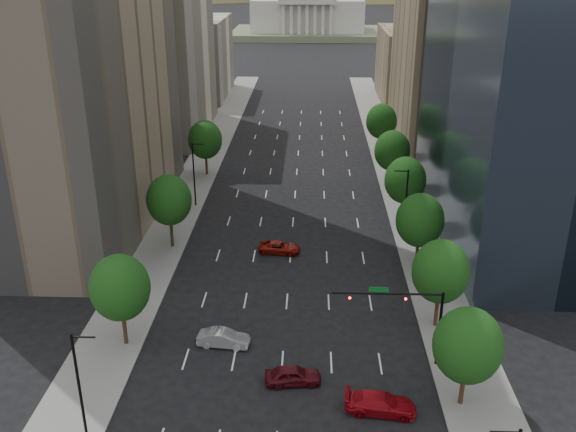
# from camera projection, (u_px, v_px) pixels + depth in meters

# --- Properties ---
(sidewalk_left) EXTENTS (6.00, 200.00, 0.15)m
(sidewalk_left) POSITION_uv_depth(u_px,v_px,m) (174.00, 220.00, 82.05)
(sidewalk_left) COLOR slate
(sidewalk_left) RESTS_ON ground
(sidewalk_right) EXTENTS (6.00, 200.00, 0.15)m
(sidewalk_right) POSITION_uv_depth(u_px,v_px,m) (414.00, 223.00, 80.98)
(sidewalk_right) COLOR slate
(sidewalk_right) RESTS_ON ground
(midrise_cream_left) EXTENTS (14.00, 30.00, 35.00)m
(midrise_cream_left) POSITION_uv_depth(u_px,v_px,m) (164.00, 38.00, 115.20)
(midrise_cream_left) COLOR beige
(midrise_cream_left) RESTS_ON ground
(filler_left) EXTENTS (14.00, 26.00, 18.00)m
(filler_left) POSITION_uv_depth(u_px,v_px,m) (197.00, 58.00, 148.89)
(filler_left) COLOR beige
(filler_left) RESTS_ON ground
(parking_tan_right) EXTENTS (14.00, 30.00, 30.00)m
(parking_tan_right) POSITION_uv_depth(u_px,v_px,m) (441.00, 57.00, 111.67)
(parking_tan_right) COLOR #8C7759
(parking_tan_right) RESTS_ON ground
(filler_right) EXTENTS (14.00, 26.00, 16.00)m
(filler_right) POSITION_uv_depth(u_px,v_px,m) (412.00, 65.00, 144.78)
(filler_right) COLOR #8C7759
(filler_right) RESTS_ON ground
(tree_right_0) EXTENTS (5.20, 5.20, 8.39)m
(tree_right_0) POSITION_uv_depth(u_px,v_px,m) (468.00, 346.00, 46.74)
(tree_right_0) COLOR #382316
(tree_right_0) RESTS_ON ground
(tree_right_1) EXTENTS (5.20, 5.20, 8.75)m
(tree_right_1) POSITION_uv_depth(u_px,v_px,m) (441.00, 272.00, 56.73)
(tree_right_1) COLOR #382316
(tree_right_1) RESTS_ON ground
(tree_right_2) EXTENTS (5.20, 5.20, 8.61)m
(tree_right_2) POSITION_uv_depth(u_px,v_px,m) (420.00, 220.00, 67.83)
(tree_right_2) COLOR #382316
(tree_right_2) RESTS_ON ground
(tree_right_3) EXTENTS (5.20, 5.20, 8.89)m
(tree_right_3) POSITION_uv_depth(u_px,v_px,m) (405.00, 180.00, 78.77)
(tree_right_3) COLOR #382316
(tree_right_3) RESTS_ON ground
(tree_right_4) EXTENTS (5.20, 5.20, 8.46)m
(tree_right_4) POSITION_uv_depth(u_px,v_px,m) (392.00, 151.00, 91.83)
(tree_right_4) COLOR #382316
(tree_right_4) RESTS_ON ground
(tree_right_5) EXTENTS (5.20, 5.20, 8.75)m
(tree_right_5) POSITION_uv_depth(u_px,v_px,m) (381.00, 121.00, 106.44)
(tree_right_5) COLOR #382316
(tree_right_5) RESTS_ON ground
(tree_left_0) EXTENTS (5.20, 5.20, 8.75)m
(tree_left_0) POSITION_uv_depth(u_px,v_px,m) (120.00, 288.00, 54.02)
(tree_left_0) COLOR #382316
(tree_left_0) RESTS_ON ground
(tree_left_1) EXTENTS (5.20, 5.20, 8.97)m
(tree_left_1) POSITION_uv_depth(u_px,v_px,m) (169.00, 200.00, 72.35)
(tree_left_1) COLOR #382316
(tree_left_1) RESTS_ON ground
(tree_left_2) EXTENTS (5.20, 5.20, 8.68)m
(tree_left_2) POSITION_uv_depth(u_px,v_px,m) (205.00, 140.00, 96.40)
(tree_left_2) COLOR #382316
(tree_left_2) RESTS_ON ground
(streetlight_rn) EXTENTS (1.70, 0.20, 9.00)m
(streetlight_rn) POSITION_uv_depth(u_px,v_px,m) (405.00, 203.00, 74.59)
(streetlight_rn) COLOR black
(streetlight_rn) RESTS_ON ground
(streetlight_ls) EXTENTS (1.70, 0.20, 9.00)m
(streetlight_ls) POSITION_uv_depth(u_px,v_px,m) (80.00, 386.00, 43.30)
(streetlight_ls) COLOR black
(streetlight_ls) RESTS_ON ground
(streetlight_ln) EXTENTS (1.70, 0.20, 9.00)m
(streetlight_ln) POSITION_uv_depth(u_px,v_px,m) (194.00, 173.00, 84.73)
(streetlight_ln) COLOR black
(streetlight_ln) RESTS_ON ground
(traffic_signal) EXTENTS (9.12, 0.40, 7.38)m
(traffic_signal) POSITION_uv_depth(u_px,v_px,m) (411.00, 312.00, 51.54)
(traffic_signal) COLOR black
(traffic_signal) RESTS_ON ground
(capitol) EXTENTS (60.00, 40.00, 35.20)m
(capitol) POSITION_uv_depth(u_px,v_px,m) (307.00, 14.00, 252.87)
(capitol) COLOR #596647
(capitol) RESTS_ON ground
(foothills) EXTENTS (720.00, 413.00, 263.00)m
(foothills) POSITION_uv_depth(u_px,v_px,m) (347.00, 31.00, 591.64)
(foothills) COLOR olive
(foothills) RESTS_ON ground
(car_red_near) EXTENTS (5.61, 2.76, 1.57)m
(car_red_near) POSITION_uv_depth(u_px,v_px,m) (380.00, 403.00, 47.73)
(car_red_near) COLOR maroon
(car_red_near) RESTS_ON ground
(car_maroon) EXTENTS (4.74, 2.35, 1.55)m
(car_maroon) POSITION_uv_depth(u_px,v_px,m) (293.00, 375.00, 50.90)
(car_maroon) COLOR #470B12
(car_maroon) RESTS_ON ground
(car_silver) EXTENTS (4.71, 2.05, 1.51)m
(car_silver) POSITION_uv_depth(u_px,v_px,m) (223.00, 338.00, 55.78)
(car_silver) COLOR #A7A7AD
(car_silver) RESTS_ON ground
(car_red_far) EXTENTS (5.01, 2.65, 1.34)m
(car_red_far) POSITION_uv_depth(u_px,v_px,m) (280.00, 247.00, 73.04)
(car_red_far) COLOR maroon
(car_red_far) RESTS_ON ground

